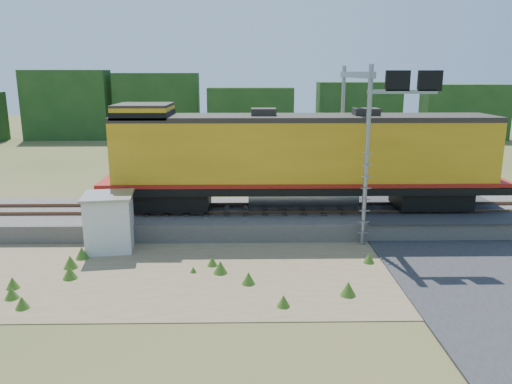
{
  "coord_description": "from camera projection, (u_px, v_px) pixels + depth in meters",
  "views": [
    {
      "loc": [
        -1.7,
        -16.85,
        7.2
      ],
      "look_at": [
        -1.36,
        3.0,
        2.4
      ],
      "focal_mm": 35.0,
      "sensor_mm": 36.0,
      "label": 1
    }
  ],
  "objects": [
    {
      "name": "ground",
      "position": [
        295.0,
        275.0,
        18.1
      ],
      "size": [
        140.0,
        140.0,
        0.0
      ],
      "primitive_type": "plane",
      "color": "#475123",
      "rests_on": "ground"
    },
    {
      "name": "ballast",
      "position": [
        283.0,
        218.0,
        23.84
      ],
      "size": [
        70.0,
        5.0,
        0.8
      ],
      "primitive_type": "cube",
      "color": "slate",
      "rests_on": "ground"
    },
    {
      "name": "rails",
      "position": [
        283.0,
        208.0,
        23.72
      ],
      "size": [
        70.0,
        1.54,
        0.16
      ],
      "color": "brown",
      "rests_on": "ballast"
    },
    {
      "name": "dirt_shoulder",
      "position": [
        240.0,
        270.0,
        18.55
      ],
      "size": [
        26.0,
        8.0,
        0.03
      ],
      "primitive_type": "cube",
      "color": "#8C7754",
      "rests_on": "ground"
    },
    {
      "name": "road",
      "position": [
        477.0,
        264.0,
        18.92
      ],
      "size": [
        7.0,
        66.0,
        0.86
      ],
      "color": "#38383A",
      "rests_on": "ground"
    },
    {
      "name": "tree_line_north",
      "position": [
        263.0,
        111.0,
        54.31
      ],
      "size": [
        130.0,
        3.0,
        6.5
      ],
      "color": "#183D16",
      "rests_on": "ground"
    },
    {
      "name": "weed_clumps",
      "position": [
        199.0,
        275.0,
        18.14
      ],
      "size": [
        15.0,
        6.2,
        0.56
      ],
      "primitive_type": null,
      "color": "#3F691E",
      "rests_on": "ground"
    },
    {
      "name": "locomotive",
      "position": [
        298.0,
        157.0,
        23.16
      ],
      "size": [
        18.74,
        2.86,
        4.83
      ],
      "color": "black",
      "rests_on": "rails"
    },
    {
      "name": "shed",
      "position": [
        110.0,
        222.0,
        20.49
      ],
      "size": [
        2.23,
        2.23,
        2.35
      ],
      "rotation": [
        0.0,
        0.0,
        0.14
      ],
      "color": "silver",
      "rests_on": "ground"
    },
    {
      "name": "signal_gantry",
      "position": [
        366.0,
        109.0,
        22.02
      ],
      "size": [
        2.97,
        6.2,
        7.5
      ],
      "color": "gray",
      "rests_on": "ground"
    }
  ]
}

